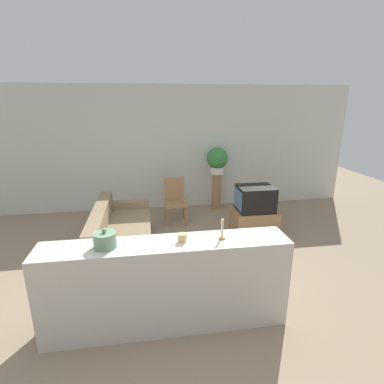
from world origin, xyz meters
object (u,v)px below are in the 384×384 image
at_px(couch, 121,237).
at_px(television, 255,198).
at_px(wooden_chair, 175,199).
at_px(decorative_bowl, 105,240).
at_px(potted_plant, 217,160).

bearing_deg(couch, television, 11.47).
height_order(television, wooden_chair, wooden_chair).
relative_size(wooden_chair, decorative_bowl, 3.99).
bearing_deg(television, potted_plant, 105.87).
distance_m(television, potted_plant, 1.49).
bearing_deg(television, wooden_chair, 151.48).
relative_size(television, wooden_chair, 0.73).
relative_size(potted_plant, decorative_bowl, 2.60).
distance_m(potted_plant, decorative_bowl, 4.05).
distance_m(couch, wooden_chair, 1.60).
xyz_separation_m(couch, decorative_bowl, (0.02, -1.70, 0.78)).
height_order(potted_plant, decorative_bowl, potted_plant).
height_order(couch, potted_plant, potted_plant).
distance_m(couch, television, 2.46).
bearing_deg(television, decorative_bowl, -137.31).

